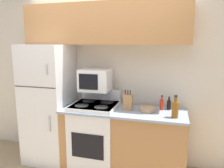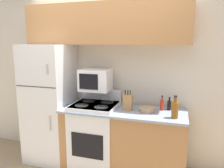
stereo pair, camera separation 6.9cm
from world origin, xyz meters
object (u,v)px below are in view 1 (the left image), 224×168
refrigerator (49,104)px  bottle_soy_sauce (169,105)px  bottle_hot_sauce (162,104)px  stove (95,135)px  knife_block (128,102)px  bowl (147,109)px  bottle_whiskey (175,109)px  microwave (95,80)px

refrigerator → bottle_soy_sauce: 1.77m
bottle_hot_sauce → bottle_soy_sauce: (0.09, 0.04, -0.01)m
refrigerator → stove: (0.76, -0.04, -0.40)m
knife_block → bottle_soy_sauce: knife_block is taller
knife_block → bottle_hot_sauce: size_ratio=1.36×
bowl → bottle_whiskey: bearing=-23.9°
refrigerator → bottle_hot_sauce: refrigerator is taller
knife_block → bottle_hot_sauce: (0.44, 0.12, -0.03)m
knife_block → refrigerator: bearing=179.0°
bowl → bottle_hot_sauce: 0.22m
stove → bottle_whiskey: bearing=-7.7°
stove → microwave: 0.79m
microwave → knife_block: (0.51, -0.11, -0.26)m
bowl → bottle_soy_sauce: bottle_soy_sauce is taller
stove → bottle_soy_sauce: 1.13m
refrigerator → stove: bearing=-2.9°
bottle_hot_sauce → bottle_whiskey: size_ratio=0.71×
stove → knife_block: size_ratio=4.07×
bottle_hot_sauce → stove: bearing=-171.6°
microwave → bottle_whiskey: microwave is taller
refrigerator → bottle_whiskey: bearing=-5.8°
bowl → bottle_whiskey: 0.39m
stove → microwave: microwave is taller
microwave → knife_block: size_ratio=1.58×
stove → knife_block: bearing=1.9°
refrigerator → bottle_soy_sauce: refrigerator is taller
stove → bottle_soy_sauce: bearing=9.7°
refrigerator → microwave: bearing=7.0°
bottle_soy_sauce → microwave: bearing=-177.4°
bottle_soy_sauce → bottle_whiskey: bottle_whiskey is taller
bottle_whiskey → bowl: bearing=156.1°
bottle_hot_sauce → bottle_whiskey: 0.33m
knife_block → microwave: bearing=167.7°
microwave → bottle_whiskey: 1.18m
knife_block → bottle_hot_sauce: bearing=15.1°
refrigerator → stove: refrigerator is taller
stove → refrigerator: bearing=177.1°
bowl → bottle_whiskey: (0.35, -0.16, 0.08)m
knife_block → bottle_soy_sauce: 0.56m
knife_block → bottle_hot_sauce: 0.46m
bottle_whiskey → bottle_soy_sauce: bearing=103.8°
bottle_hot_sauce → microwave: bearing=-179.5°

